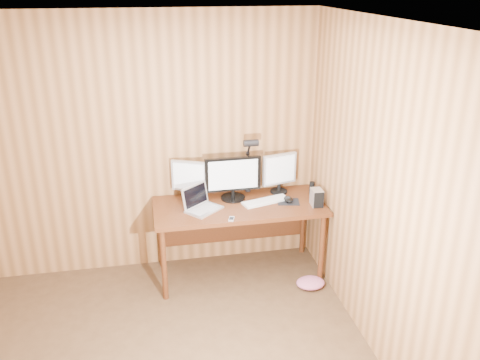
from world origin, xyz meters
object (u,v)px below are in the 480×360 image
object	(u,v)px
monitor_center	(233,178)
laptop	(200,204)
hard_drive	(317,198)
speaker	(312,188)
desk	(238,213)
monitor_right	(279,172)
phone	(232,219)
keyboard	(266,201)
monitor_left	(189,179)
mouse	(288,200)
desk_lamp	(249,157)

from	to	relation	value
monitor_center	laptop	bearing A→B (deg)	-152.98
hard_drive	speaker	world-z (taller)	hard_drive
desk	monitor_right	size ratio (longest dim) A/B	3.98
hard_drive	phone	bearing A→B (deg)	-167.97
desk	monitor_center	distance (m)	0.35
keyboard	desk	bearing A→B (deg)	150.19
laptop	hard_drive	bearing A→B (deg)	-47.02
monitor_left	keyboard	distance (m)	0.76
mouse	desk_lamp	distance (m)	0.55
mouse	hard_drive	distance (m)	0.27
mouse	phone	size ratio (longest dim) A/B	1.23
monitor_center	monitor_left	xyz separation A→B (m)	(-0.41, 0.07, -0.01)
monitor_left	desk_lamp	size ratio (longest dim) A/B	0.63
keyboard	desk_lamp	bearing A→B (deg)	100.99
monitor_left	monitor_center	bearing A→B (deg)	14.42
mouse	monitor_center	bearing A→B (deg)	179.24
monitor_right	speaker	world-z (taller)	monitor_right
laptop	monitor_right	bearing A→B (deg)	-24.06
monitor_center	desk_lamp	size ratio (longest dim) A/B	0.87
monitor_center	phone	xyz separation A→B (m)	(-0.09, -0.44, -0.21)
hard_drive	monitor_left	bearing A→B (deg)	164.75
laptop	speaker	size ratio (longest dim) A/B	3.17
desk	keyboard	bearing A→B (deg)	-13.87
monitor_right	speaker	size ratio (longest dim) A/B	3.23
desk	laptop	distance (m)	0.42
desk	desk_lamp	distance (m)	0.55
keyboard	mouse	bearing A→B (deg)	-25.97
desk	speaker	world-z (taller)	speaker
desk	monitor_right	world-z (taller)	monitor_right
desk	speaker	xyz separation A→B (m)	(0.75, 0.04, 0.18)
monitor_right	laptop	world-z (taller)	monitor_right
mouse	phone	distance (m)	0.65
laptop	desk_lamp	xyz separation A→B (m)	(0.52, 0.26, 0.33)
monitor_left	speaker	xyz separation A→B (m)	(1.19, -0.10, -0.15)
laptop	keyboard	bearing A→B (deg)	-37.10
monitor_right	phone	xyz separation A→B (m)	(-0.57, -0.51, -0.21)
monitor_left	keyboard	xyz separation A→B (m)	(0.70, -0.20, -0.20)
monitor_center	monitor_right	world-z (taller)	monitor_center
monitor_right	phone	size ratio (longest dim) A/B	4.02
keyboard	desk_lamp	distance (m)	0.45
desk	mouse	distance (m)	0.51
monitor_left	phone	world-z (taller)	monitor_left
monitor_right	desk_lamp	world-z (taller)	desk_lamp
monitor_right	phone	world-z (taller)	monitor_right
laptop	phone	bearing A→B (deg)	-87.89
monitor_right	mouse	bearing A→B (deg)	-96.73
monitor_left	keyboard	world-z (taller)	monitor_left
monitor_center	monitor_left	size ratio (longest dim) A/B	1.38
monitor_center	laptop	world-z (taller)	monitor_center
speaker	monitor_right	bearing A→B (deg)	162.83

